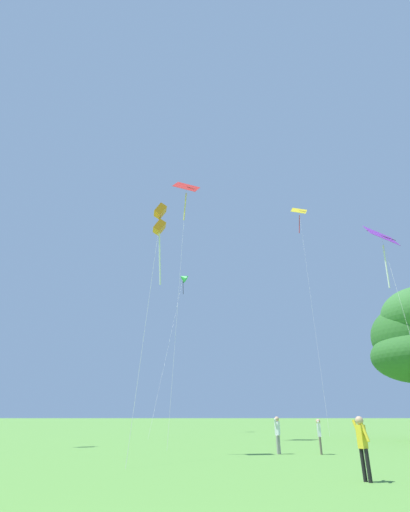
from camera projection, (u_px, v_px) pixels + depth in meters
The scene contains 8 objects.
kite_green_small at pixel (183, 278), 46.11m from camera, with size 2.41×11.84×17.76m.
kite_orange_box at pixel (160, 222), 21.73m from camera, with size 0.82×4.51×13.06m.
kite_red_high at pixel (186, 195), 34.21m from camera, with size 2.55×7.85×21.97m.
kite_purple_streamer at pixel (383, 246), 25.13m from camera, with size 2.33×4.99×13.76m.
kite_yellow_diamond at pixel (300, 218), 53.60m from camera, with size 4.16×12.48×29.65m.
person_in_red_shirt at pixel (319, 433), 18.30m from camera, with size 0.22×0.50×1.55m.
person_with_spool at pixel (362, 442), 11.01m from camera, with size 0.32×0.53×1.71m.
person_near_tree at pixel (278, 431), 18.51m from camera, with size 0.38×0.48×1.66m.
Camera 1 is at (0.56, -2.87, 1.76)m, focal length 26.61 mm.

